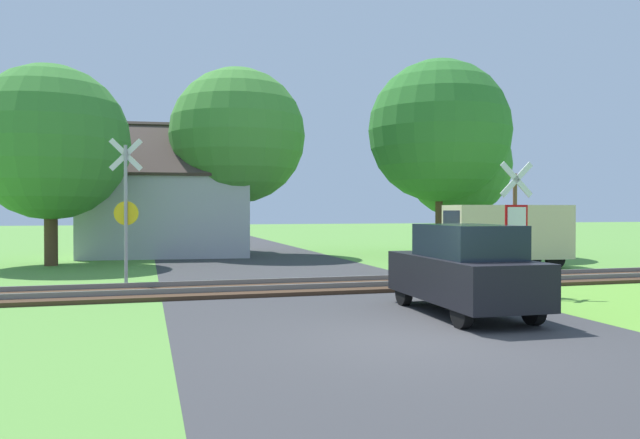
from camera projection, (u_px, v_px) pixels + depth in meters
name	position (u px, v px, depth m)	size (l,w,h in m)	color
ground_plane	(419.00, 339.00, 9.93)	(160.00, 160.00, 0.00)	#5B933D
road_asphalt	(374.00, 318.00, 11.86)	(7.68, 80.00, 0.01)	#38383A
rail_track	(312.00, 287.00, 16.31)	(60.00, 2.60, 0.22)	#422D1E
stop_sign_near	(516.00, 220.00, 15.17)	(0.88, 0.15, 3.24)	brown
crossing_sign_far	(126.00, 205.00, 16.54)	(0.87, 0.18, 3.98)	#9E9EA5
house	(168.00, 211.00, 28.64)	(7.99, 6.66, 6.09)	#B7B7BC
tree_far	(458.00, 165.00, 30.42)	(5.15, 5.15, 6.86)	#513823
tree_right	(439.00, 131.00, 28.58)	(6.52, 6.52, 8.95)	#513823
tree_center	(237.00, 136.00, 28.26)	(6.12, 6.12, 8.50)	#513823
tree_left	(50.00, 143.00, 22.99)	(5.73, 5.73, 7.43)	#513823
mail_truck	(502.00, 233.00, 22.32)	(5.08, 2.38, 2.24)	beige
parked_car	(464.00, 269.00, 12.27)	(1.76, 4.05, 1.78)	black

